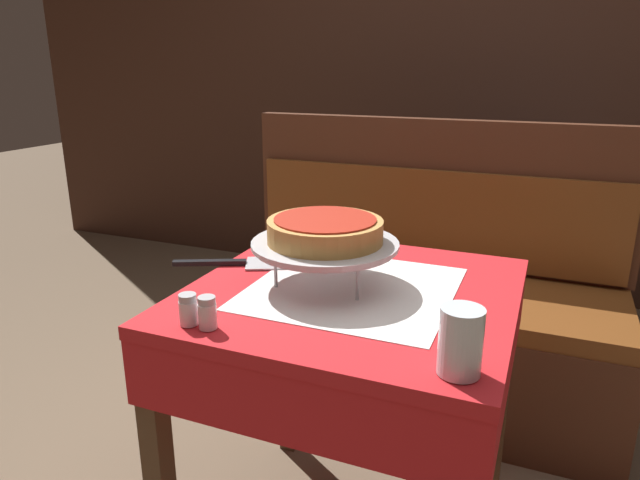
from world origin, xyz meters
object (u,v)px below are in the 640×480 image
Objects in this scene: pizza_server at (238,263)px; napkin_holder at (349,228)px; dining_table_front at (352,332)px; dining_table_rear at (520,202)px; salt_shaker at (188,310)px; pepper_shaker at (207,313)px; deep_dish_pizza at (325,230)px; pizza_pan_stand at (325,246)px; booth_bench at (416,320)px; condiment_caddy at (505,168)px; water_glass_near at (461,341)px.

napkin_holder is (0.20, 0.28, 0.04)m from pizza_server.
pizza_server is (-0.32, 0.04, 0.12)m from dining_table_front.
dining_table_front is 1.57m from dining_table_rear.
salt_shaker is 0.97× the size of pepper_shaker.
pepper_shaker is (-0.13, -0.30, -0.10)m from deep_dish_pizza.
dining_table_front is 0.37m from napkin_holder.
deep_dish_pizza is (0.00, 0.00, 0.04)m from pizza_pan_stand.
salt_shaker is at bearing 180.00° from pepper_shaker.
pepper_shaker is (-0.19, -0.30, 0.14)m from dining_table_front.
booth_bench is at bearing 79.16° from salt_shaker.
pizza_pan_stand is at bearing -90.00° from deep_dish_pizza.
condiment_caddy reaches higher than deep_dish_pizza.
pizza_pan_stand reaches higher than napkin_holder.
salt_shaker is (0.09, -0.34, 0.03)m from pizza_server.
deep_dish_pizza is 0.29m from pizza_server.
pizza_pan_stand is at bearing 141.39° from water_glass_near.
water_glass_near is (0.35, -0.28, -0.07)m from deep_dish_pizza.
pizza_pan_stand is at bearing -102.38° from dining_table_rear.
pepper_shaker is at bearing -122.37° from dining_table_front.
deep_dish_pizza is at bearing -102.38° from dining_table_rear.
booth_bench is at bearing 86.86° from deep_dish_pizza.
pepper_shaker is at bearing -112.87° from pizza_pan_stand.
condiment_caddy is at bearing 75.03° from napkin_holder.
napkin_holder is (0.11, 0.62, 0.01)m from salt_shaker.
pizza_pan_stand is 1.88× the size of condiment_caddy.
dining_table_front is at bearing 4.67° from pizza_pan_stand.
booth_bench is 23.05× the size of salt_shaker.
pizza_pan_stand reaches higher than dining_table_front.
salt_shaker is at bearing -100.84° from booth_bench.
deep_dish_pizza is 2.26× the size of water_glass_near.
dining_table_front is 0.39m from pepper_shaker.
condiment_caddy is at bearing 82.61° from dining_table_front.
napkin_holder reaches higher than pizza_server.
deep_dish_pizza is 4.03× the size of pepper_shaker.
deep_dish_pizza reaches higher than pizza_server.
booth_bench reaches higher than condiment_caddy.
pizza_server is 0.37m from pepper_shaker.
deep_dish_pizza is at bearing 90.00° from pizza_pan_stand.
pizza_server is at bearing -125.61° from napkin_holder.
pizza_server is 1.56m from condiment_caddy.
pizza_pan_stand is 3.37× the size of napkin_holder.
water_glass_near is at bearing -38.61° from deep_dish_pizza.
water_glass_near reaches higher than dining_table_rear.
booth_bench is (-0.02, 0.82, -0.33)m from dining_table_front.
pizza_pan_stand is at bearing 67.13° from pepper_shaker.
pizza_server is at bearing 170.67° from pizza_pan_stand.
condiment_caddy is at bearing -157.92° from dining_table_rear.
dining_table_rear is at bearing 22.08° from condiment_caddy.
pepper_shaker is at bearing -98.66° from booth_bench.
deep_dish_pizza reaches higher than pepper_shaker.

